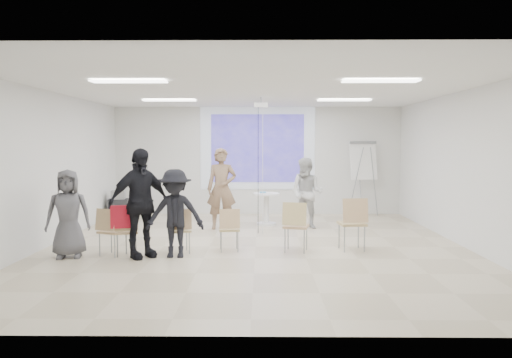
{
  "coord_description": "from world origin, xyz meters",
  "views": [
    {
      "loc": [
        0.12,
        -9.5,
        1.98
      ],
      "look_at": [
        0.0,
        0.8,
        1.25
      ],
      "focal_mm": 35.0,
      "sensor_mm": 36.0,
      "label": 1
    }
  ],
  "objects_px": {
    "chair_left_mid": "(126,228)",
    "chair_center": "(229,226)",
    "chair_far_left": "(110,228)",
    "laptop": "(180,229)",
    "chair_right_far": "(353,220)",
    "audience_outer": "(68,208)",
    "audience_left": "(140,195)",
    "flipchart_easel": "(363,161)",
    "audience_mid": "(175,208)",
    "av_cart": "(119,206)",
    "player_left": "(222,183)",
    "chair_right_inner": "(295,222)",
    "player_right": "(307,189)",
    "pedestal_table": "(266,207)",
    "chair_left_inner": "(180,227)"
  },
  "relations": [
    {
      "from": "chair_left_mid",
      "to": "chair_center",
      "type": "height_order",
      "value": "chair_left_mid"
    },
    {
      "from": "chair_far_left",
      "to": "laptop",
      "type": "bearing_deg",
      "value": 36.49
    },
    {
      "from": "chair_right_far",
      "to": "audience_outer",
      "type": "relative_size",
      "value": 0.58
    },
    {
      "from": "audience_left",
      "to": "flipchart_easel",
      "type": "xyz_separation_m",
      "value": [
        4.87,
        4.96,
        0.41
      ]
    },
    {
      "from": "chair_left_mid",
      "to": "chair_far_left",
      "type": "bearing_deg",
      "value": 170.87
    },
    {
      "from": "audience_mid",
      "to": "av_cart",
      "type": "xyz_separation_m",
      "value": [
        -2.26,
        4.39,
        -0.53
      ]
    },
    {
      "from": "player_left",
      "to": "chair_right_inner",
      "type": "bearing_deg",
      "value": -59.85
    },
    {
      "from": "player_right",
      "to": "laptop",
      "type": "relative_size",
      "value": 6.1
    },
    {
      "from": "player_left",
      "to": "flipchart_easel",
      "type": "distance_m",
      "value": 4.22
    },
    {
      "from": "chair_far_left",
      "to": "chair_right_far",
      "type": "bearing_deg",
      "value": 27.47
    },
    {
      "from": "laptop",
      "to": "audience_mid",
      "type": "height_order",
      "value": "audience_mid"
    },
    {
      "from": "audience_left",
      "to": "flipchart_easel",
      "type": "distance_m",
      "value": 6.96
    },
    {
      "from": "av_cart",
      "to": "flipchart_easel",
      "type": "bearing_deg",
      "value": -2.86
    },
    {
      "from": "chair_right_far",
      "to": "laptop",
      "type": "height_order",
      "value": "chair_right_far"
    },
    {
      "from": "chair_right_far",
      "to": "audience_mid",
      "type": "relative_size",
      "value": 0.57
    },
    {
      "from": "laptop",
      "to": "audience_outer",
      "type": "xyz_separation_m",
      "value": [
        -1.87,
        -0.4,
        0.42
      ]
    },
    {
      "from": "chair_left_mid",
      "to": "audience_outer",
      "type": "relative_size",
      "value": 0.49
    },
    {
      "from": "pedestal_table",
      "to": "chair_right_far",
      "type": "relative_size",
      "value": 0.81
    },
    {
      "from": "chair_center",
      "to": "flipchart_easel",
      "type": "bearing_deg",
      "value": 46.05
    },
    {
      "from": "player_left",
      "to": "av_cart",
      "type": "bearing_deg",
      "value": 150.72
    },
    {
      "from": "chair_far_left",
      "to": "chair_left_mid",
      "type": "distance_m",
      "value": 0.28
    },
    {
      "from": "chair_center",
      "to": "audience_outer",
      "type": "distance_m",
      "value": 2.84
    },
    {
      "from": "player_right",
      "to": "audience_outer",
      "type": "bearing_deg",
      "value": -121.57
    },
    {
      "from": "player_right",
      "to": "chair_far_left",
      "type": "relative_size",
      "value": 2.15
    },
    {
      "from": "chair_far_left",
      "to": "chair_left_inner",
      "type": "bearing_deg",
      "value": 32.24
    },
    {
      "from": "pedestal_table",
      "to": "player_left",
      "type": "height_order",
      "value": "player_left"
    },
    {
      "from": "laptop",
      "to": "audience_outer",
      "type": "relative_size",
      "value": 0.17
    },
    {
      "from": "audience_left",
      "to": "laptop",
      "type": "bearing_deg",
      "value": -7.65
    },
    {
      "from": "laptop",
      "to": "flipchart_easel",
      "type": "height_order",
      "value": "flipchart_easel"
    },
    {
      "from": "chair_left_mid",
      "to": "chair_right_far",
      "type": "height_order",
      "value": "chair_right_far"
    },
    {
      "from": "chair_left_inner",
      "to": "audience_mid",
      "type": "height_order",
      "value": "audience_mid"
    },
    {
      "from": "audience_outer",
      "to": "pedestal_table",
      "type": "bearing_deg",
      "value": 31.85
    },
    {
      "from": "chair_left_inner",
      "to": "flipchart_easel",
      "type": "bearing_deg",
      "value": 30.02
    },
    {
      "from": "audience_left",
      "to": "chair_left_mid",
      "type": "bearing_deg",
      "value": 117.06
    },
    {
      "from": "player_left",
      "to": "av_cart",
      "type": "relative_size",
      "value": 2.84
    },
    {
      "from": "chair_far_left",
      "to": "chair_right_far",
      "type": "distance_m",
      "value": 4.38
    },
    {
      "from": "chair_center",
      "to": "laptop",
      "type": "relative_size",
      "value": 2.66
    },
    {
      "from": "player_right",
      "to": "audience_mid",
      "type": "xyz_separation_m",
      "value": [
        -2.57,
        -3.04,
        -0.04
      ]
    },
    {
      "from": "player_right",
      "to": "laptop",
      "type": "distance_m",
      "value": 3.72
    },
    {
      "from": "laptop",
      "to": "audience_outer",
      "type": "distance_m",
      "value": 1.96
    },
    {
      "from": "chair_left_mid",
      "to": "flipchart_easel",
      "type": "xyz_separation_m",
      "value": [
        5.14,
        4.84,
        1.01
      ]
    },
    {
      "from": "chair_left_mid",
      "to": "chair_left_inner",
      "type": "bearing_deg",
      "value": -2.94
    },
    {
      "from": "chair_far_left",
      "to": "chair_center",
      "type": "relative_size",
      "value": 1.07
    },
    {
      "from": "chair_left_inner",
      "to": "chair_right_far",
      "type": "xyz_separation_m",
      "value": [
        3.16,
        0.24,
        0.1
      ]
    },
    {
      "from": "pedestal_table",
      "to": "audience_mid",
      "type": "height_order",
      "value": "audience_mid"
    },
    {
      "from": "laptop",
      "to": "chair_right_far",
      "type": "bearing_deg",
      "value": 165.09
    },
    {
      "from": "player_left",
      "to": "av_cart",
      "type": "height_order",
      "value": "player_left"
    },
    {
      "from": "pedestal_table",
      "to": "chair_right_far",
      "type": "bearing_deg",
      "value": -61.88
    },
    {
      "from": "chair_right_inner",
      "to": "player_left",
      "type": "bearing_deg",
      "value": 134.1
    },
    {
      "from": "audience_outer",
      "to": "flipchart_easel",
      "type": "height_order",
      "value": "flipchart_easel"
    }
  ]
}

